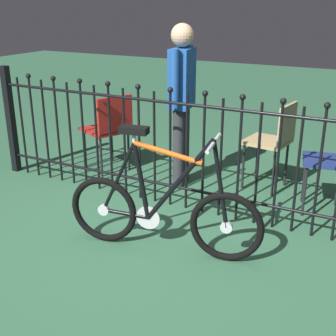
{
  "coord_description": "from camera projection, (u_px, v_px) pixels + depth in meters",
  "views": [
    {
      "loc": [
        1.54,
        -2.6,
        1.74
      ],
      "look_at": [
        0.08,
        0.21,
        0.55
      ],
      "focal_mm": 48.17,
      "sensor_mm": 36.0,
      "label": 1
    }
  ],
  "objects": [
    {
      "name": "bicycle",
      "position": [
        162.0,
        211.0,
        3.22
      ],
      "size": [
        1.43,
        0.42,
        0.93
      ],
      "color": "black",
      "rests_on": "ground"
    },
    {
      "name": "ground_plane",
      "position": [
        146.0,
        242.0,
        3.44
      ],
      "size": [
        20.0,
        20.0,
        0.0
      ],
      "primitive_type": "plane",
      "color": "#326545"
    },
    {
      "name": "chair_navy",
      "position": [
        336.0,
        154.0,
        3.75
      ],
      "size": [
        0.44,
        0.43,
        0.87
      ],
      "color": "black",
      "rests_on": "ground"
    },
    {
      "name": "chair_red",
      "position": [
        109.0,
        125.0,
        4.69
      ],
      "size": [
        0.56,
        0.56,
        0.82
      ],
      "color": "black",
      "rests_on": "ground"
    },
    {
      "name": "person_visitor",
      "position": [
        182.0,
        93.0,
        4.22
      ],
      "size": [
        0.22,
        0.47,
        1.54
      ],
      "color": "#2D2D33",
      "rests_on": "ground"
    },
    {
      "name": "iron_fence",
      "position": [
        178.0,
        146.0,
        3.84
      ],
      "size": [
        4.09,
        0.07,
        1.11
      ],
      "color": "black",
      "rests_on": "ground"
    },
    {
      "name": "chair_tan",
      "position": [
        275.0,
        137.0,
        4.22
      ],
      "size": [
        0.44,
        0.44,
        0.85
      ],
      "color": "black",
      "rests_on": "ground"
    }
  ]
}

